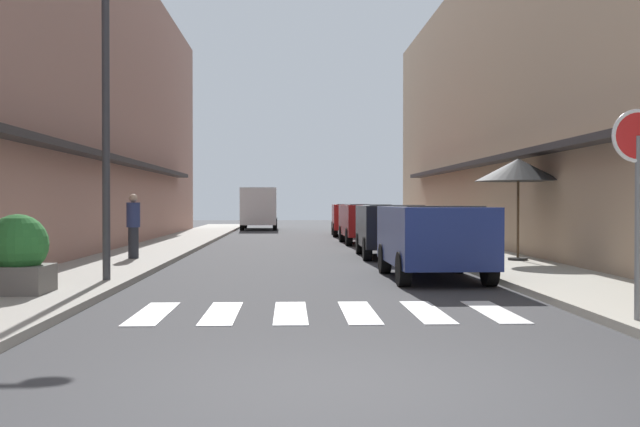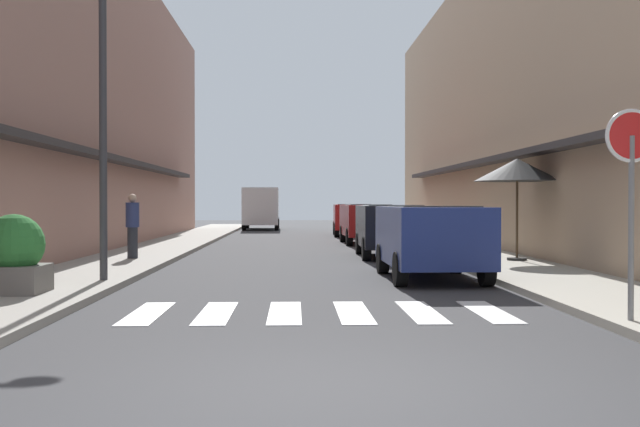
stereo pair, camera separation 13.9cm
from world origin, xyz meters
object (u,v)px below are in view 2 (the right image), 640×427
at_px(street_lamp, 113,98).
at_px(cafe_umbrella, 517,170).
at_px(pedestrian_walking_near, 133,225).
at_px(parked_car_distant, 353,216).
at_px(parked_car_near, 431,233).
at_px(round_street_sign, 632,158).
at_px(delivery_van, 261,205).
at_px(parked_car_far, 367,219).
at_px(parked_car_mid, 391,225).
at_px(planter_corner, 14,255).

relative_size(street_lamp, cafe_umbrella, 2.19).
distance_m(street_lamp, pedestrian_walking_near, 5.98).
distance_m(parked_car_distant, cafe_umbrella, 16.67).
height_order(parked_car_near, round_street_sign, round_street_sign).
height_order(delivery_van, cafe_umbrella, cafe_umbrella).
distance_m(parked_car_far, street_lamp, 15.52).
relative_size(round_street_sign, pedestrian_walking_near, 1.56).
height_order(parked_car_distant, pedestrian_walking_near, pedestrian_walking_near).
bearing_deg(round_street_sign, street_lamp, 145.73).
height_order(parked_car_mid, delivery_van, delivery_van).
distance_m(parked_car_near, parked_car_far, 13.05).
relative_size(parked_car_distant, street_lamp, 0.73).
relative_size(parked_car_mid, round_street_sign, 1.55).
bearing_deg(pedestrian_walking_near, parked_car_mid, 153.57).
bearing_deg(pedestrian_walking_near, delivery_van, -136.29).
bearing_deg(parked_car_near, planter_corner, -157.23).
bearing_deg(delivery_van, cafe_umbrella, -73.61).
bearing_deg(parked_car_mid, street_lamp, -130.08).
height_order(street_lamp, cafe_umbrella, street_lamp).
xyz_separation_m(parked_car_mid, parked_car_distant, (0.00, 13.65, 0.00)).
height_order(planter_corner, pedestrian_walking_near, pedestrian_walking_near).
bearing_deg(round_street_sign, delivery_van, 99.78).
bearing_deg(parked_car_mid, parked_car_far, 90.00).
bearing_deg(planter_corner, street_lamp, 60.93).
bearing_deg(planter_corner, cafe_umbrella, 32.94).
xyz_separation_m(round_street_sign, cafe_umbrella, (1.42, 9.43, 0.26)).
height_order(delivery_van, planter_corner, delivery_van).
relative_size(parked_car_distant, delivery_van, 0.73).
distance_m(parked_car_far, round_street_sign, 19.16).
xyz_separation_m(parked_car_distant, cafe_umbrella, (2.75, -16.38, 1.40)).
distance_m(parked_car_far, delivery_van, 15.99).
bearing_deg(pedestrian_walking_near, planter_corner, 46.74).
height_order(round_street_sign, cafe_umbrella, round_street_sign).
distance_m(parked_car_distant, pedestrian_walking_near, 16.87).
height_order(parked_car_distant, street_lamp, street_lamp).
height_order(parked_car_near, cafe_umbrella, cafe_umbrella).
bearing_deg(delivery_van, round_street_sign, -80.22).
bearing_deg(parked_car_distant, street_lamp, -106.13).
distance_m(parked_car_near, pedestrian_walking_near, 8.09).
relative_size(parked_car_mid, pedestrian_walking_near, 2.42).
xyz_separation_m(parked_car_near, parked_car_far, (-0.00, 13.05, 0.00)).
bearing_deg(parked_car_near, parked_car_distant, 90.00).
bearing_deg(planter_corner, pedestrian_walking_near, 87.74).
height_order(parked_car_mid, pedestrian_walking_near, pedestrian_walking_near).
bearing_deg(parked_car_distant, pedestrian_walking_near, -113.85).
relative_size(street_lamp, pedestrian_walking_near, 3.35).
bearing_deg(round_street_sign, planter_corner, 160.14).
distance_m(planter_corner, pedestrian_walking_near, 7.35).
bearing_deg(parked_car_far, cafe_umbrella, -74.12).
xyz_separation_m(round_street_sign, pedestrian_walking_near, (-8.15, 10.39, -1.09)).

